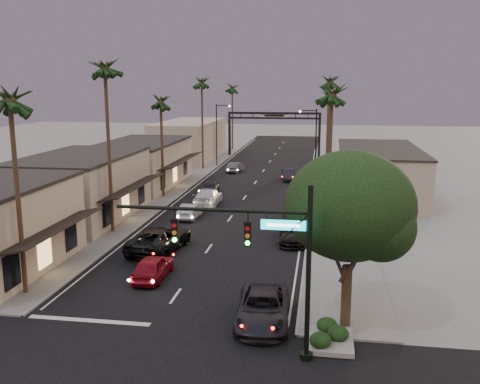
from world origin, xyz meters
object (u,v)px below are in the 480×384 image
(palm_ld, at_px, (202,79))
(curbside_black, at_px, (293,232))
(palm_la, at_px, (9,92))
(curbside_near, at_px, (263,308))
(palm_lb, at_px, (105,63))
(traffic_signal, at_px, (264,246))
(arch, at_px, (274,123))
(palm_far, at_px, (232,86))
(palm_lc, at_px, (161,97))
(palm_rb, at_px, (330,78))
(palm_rc, at_px, (328,93))
(oncoming_red, at_px, (153,267))
(palm_ra, at_px, (332,89))
(oncoming_silver, at_px, (191,211))
(corner_tree, at_px, (352,210))
(streetlight_right, at_px, (313,141))
(oncoming_pickup, at_px, (160,239))
(streetlight_left, at_px, (218,130))

(palm_ld, relative_size, curbside_black, 2.78)
(palm_la, distance_m, curbside_near, 17.60)
(palm_la, height_order, palm_lb, palm_lb)
(traffic_signal, height_order, curbside_black, traffic_signal)
(arch, bearing_deg, palm_far, 136.05)
(palm_lc, bearing_deg, curbside_near, -64.13)
(palm_rb, height_order, palm_rc, palm_rb)
(palm_ld, bearing_deg, palm_lb, -90.00)
(palm_lb, distance_m, palm_rb, 27.94)
(arch, distance_m, palm_ld, 18.61)
(arch, xyz_separation_m, palm_la, (-8.60, -61.00, 5.91))
(palm_rc, height_order, oncoming_red, palm_rc)
(palm_lc, distance_m, palm_ra, 20.99)
(palm_far, bearing_deg, palm_ld, -90.75)
(arch, relative_size, palm_ld, 1.07)
(oncoming_silver, bearing_deg, arch, -92.52)
(corner_tree, bearing_deg, curbside_near, -178.26)
(palm_rb, bearing_deg, oncoming_red, -108.84)
(palm_lc, bearing_deg, curbside_black, -44.41)
(streetlight_right, bearing_deg, oncoming_silver, -121.01)
(arch, relative_size, curbside_black, 2.98)
(palm_ra, bearing_deg, palm_la, -138.91)
(arch, bearing_deg, corner_tree, -81.38)
(arch, xyz_separation_m, palm_ra, (8.60, -46.00, 5.91))
(oncoming_silver, bearing_deg, palm_ra, 165.60)
(palm_rb, xyz_separation_m, oncoming_pickup, (-12.01, -25.97, -11.52))
(palm_rb, distance_m, palm_rc, 20.09)
(streetlight_right, xyz_separation_m, palm_lc, (-15.52, -9.00, 5.14))
(curbside_near, distance_m, curbside_black, 14.41)
(palm_ra, bearing_deg, curbside_black, -138.84)
(streetlight_right, bearing_deg, palm_lb, -124.01)
(palm_la, xyz_separation_m, palm_lc, (-0.00, 27.00, -0.97))
(palm_lb, xyz_separation_m, palm_ld, (0.00, 33.00, -0.97))
(palm_lc, relative_size, palm_ra, 0.92)
(corner_tree, bearing_deg, streetlight_left, 107.97)
(palm_lc, distance_m, palm_ld, 19.10)
(traffic_signal, relative_size, palm_far, 0.64)
(corner_tree, relative_size, palm_ld, 0.62)
(corner_tree, relative_size, palm_far, 0.67)
(palm_far, xyz_separation_m, oncoming_silver, (4.77, -50.38, -10.77))
(palm_rb, bearing_deg, palm_ld, 147.40)
(traffic_signal, height_order, palm_ld, palm_ld)
(palm_lc, height_order, oncoming_red, palm_lc)
(traffic_signal, distance_m, palm_ra, 21.19)
(palm_ra, relative_size, palm_rb, 0.93)
(palm_rc, xyz_separation_m, oncoming_pickup, (-12.01, -45.97, -9.58))
(palm_la, height_order, palm_lc, palm_la)
(streetlight_right, distance_m, palm_rc, 19.75)
(palm_lc, xyz_separation_m, palm_rb, (17.20, 8.00, 1.95))
(arch, relative_size, palm_rb, 1.07)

